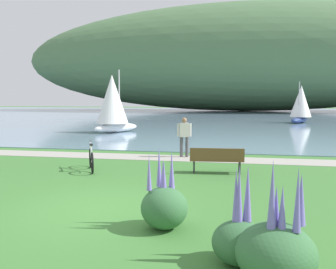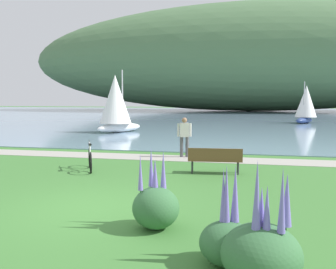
% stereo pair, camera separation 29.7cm
% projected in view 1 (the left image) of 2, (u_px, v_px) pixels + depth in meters
% --- Properties ---
extents(ground_plane, '(200.00, 200.00, 0.00)m').
position_uv_depth(ground_plane, '(99.00, 208.00, 8.10)').
color(ground_plane, '#3D7533').
extents(bay_water, '(180.00, 80.00, 0.04)m').
position_uv_depth(bay_water, '(216.00, 115.00, 55.67)').
color(bay_water, '#7A99B2').
rests_on(bay_water, ground).
extents(distant_hillside, '(92.53, 28.00, 21.28)m').
position_uv_depth(distant_hillside, '(244.00, 58.00, 71.04)').
color(distant_hillside, '#4C7047').
rests_on(distant_hillside, bay_water).
extents(shoreline_path, '(60.00, 1.50, 0.01)m').
position_uv_depth(shoreline_path, '(162.00, 158.00, 15.05)').
color(shoreline_path, '#A39E93').
rests_on(shoreline_path, ground).
extents(park_bench_near_camera, '(1.83, 0.62, 0.88)m').
position_uv_depth(park_bench_near_camera, '(217.00, 158.00, 11.85)').
color(park_bench_near_camera, brown).
rests_on(park_bench_near_camera, ground).
extents(bicycle_leaning_near_bench, '(0.84, 1.61, 1.01)m').
position_uv_depth(bicycle_leaning_near_bench, '(91.00, 159.00, 12.36)').
color(bicycle_leaning_near_bench, black).
rests_on(bicycle_leaning_near_bench, ground).
extents(person_at_shoreline, '(0.59, 0.31, 1.71)m').
position_uv_depth(person_at_shoreline, '(184.00, 135.00, 15.15)').
color(person_at_shoreline, '#4C4C51').
rests_on(person_at_shoreline, ground).
extents(echium_bush_closest_to_camera, '(0.92, 0.92, 1.56)m').
position_uv_depth(echium_bush_closest_to_camera, '(164.00, 206.00, 6.83)').
color(echium_bush_closest_to_camera, '#386B3D').
rests_on(echium_bush_closest_to_camera, ground).
extents(echium_bush_mid_cluster, '(1.09, 1.09, 1.73)m').
position_uv_depth(echium_bush_mid_cluster, '(276.00, 251.00, 4.77)').
color(echium_bush_mid_cluster, '#386B3D').
rests_on(echium_bush_mid_cluster, ground).
extents(echium_bush_far_cluster, '(0.85, 0.85, 1.53)m').
position_uv_depth(echium_bush_far_cluster, '(240.00, 239.00, 5.36)').
color(echium_bush_far_cluster, '#386B3D').
rests_on(echium_bush_far_cluster, ground).
extents(sailboat_mid_bay, '(3.28, 3.92, 4.60)m').
position_uv_depth(sailboat_mid_bay, '(113.00, 103.00, 25.72)').
color(sailboat_mid_bay, white).
rests_on(sailboat_mid_bay, bay_water).
extents(sailboat_toward_hillside, '(2.90, 3.60, 4.19)m').
position_uv_depth(sailboat_toward_hillside, '(301.00, 104.00, 36.04)').
color(sailboat_toward_hillside, navy).
rests_on(sailboat_toward_hillside, bay_water).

